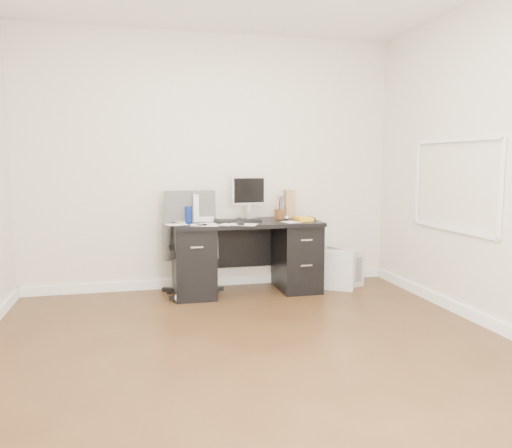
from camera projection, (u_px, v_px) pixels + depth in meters
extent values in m
plane|color=#422815|center=(255.00, 352.00, 3.58)|extent=(4.00, 4.00, 0.00)
cube|color=silver|center=(212.00, 163.00, 5.34)|extent=(4.00, 0.02, 2.70)
cube|color=silver|center=(409.00, 165.00, 1.48)|extent=(4.00, 0.02, 2.70)
cube|color=silver|center=(505.00, 163.00, 3.87)|extent=(0.02, 4.00, 2.70)
cube|color=white|center=(213.00, 281.00, 5.49)|extent=(4.00, 0.03, 0.10)
cube|color=white|center=(493.00, 325.00, 4.03)|extent=(0.03, 4.00, 0.10)
cube|color=black|center=(246.00, 223.00, 5.15)|extent=(1.50, 0.70, 0.04)
cube|color=black|center=(194.00, 261.00, 5.07)|extent=(0.40, 0.60, 0.71)
cube|color=black|center=(297.00, 256.00, 5.32)|extent=(0.40, 0.60, 0.71)
cube|color=black|center=(240.00, 244.00, 5.50)|extent=(0.70, 0.03, 0.51)
cube|color=black|center=(238.00, 221.00, 5.06)|extent=(0.49, 0.21, 0.03)
sphere|color=#B5B6BA|center=(287.00, 218.00, 5.20)|extent=(0.06, 0.06, 0.05)
cylinder|color=navy|center=(189.00, 215.00, 4.96)|extent=(0.10, 0.10, 0.17)
cube|color=white|center=(196.00, 207.00, 5.16)|extent=(0.14, 0.25, 0.28)
cube|color=#9F774D|center=(289.00, 204.00, 5.50)|extent=(0.16, 0.27, 0.30)
cube|color=yellow|center=(304.00, 219.00, 5.21)|extent=(0.17, 0.21, 0.04)
cube|color=#A8A298|center=(345.00, 266.00, 5.58)|extent=(0.31, 0.44, 0.40)
cube|color=silver|center=(339.00, 270.00, 5.32)|extent=(0.38, 0.34, 0.42)
cube|color=#4F3817|center=(193.00, 275.00, 5.21)|extent=(0.41, 0.41, 0.36)
cube|color=slate|center=(310.00, 275.00, 5.55)|extent=(0.43, 0.39, 0.21)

